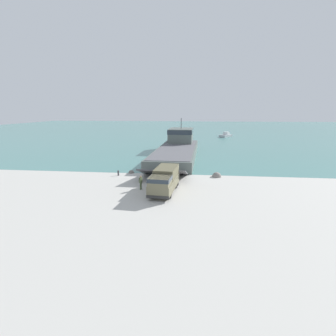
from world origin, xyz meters
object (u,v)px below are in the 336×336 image
at_px(landing_craft, 178,146).
at_px(military_truck, 164,180).
at_px(soldier_on_ramp, 141,182).
at_px(moored_boat_a, 226,135).
at_px(mooring_bollard, 118,173).

xyz_separation_m(landing_craft, military_truck, (0.30, -26.07, -0.33)).
xyz_separation_m(military_truck, soldier_on_ramp, (-2.97, 0.55, -0.47)).
height_order(landing_craft, moored_boat_a, landing_craft).
bearing_deg(military_truck, soldier_on_ramp, -95.85).
relative_size(military_truck, mooring_bollard, 9.51).
bearing_deg(moored_boat_a, military_truck, 114.08).
height_order(landing_craft, soldier_on_ramp, landing_craft).
bearing_deg(military_truck, moored_boat_a, 172.74).
distance_m(moored_boat_a, mooring_bollard, 61.90).
xyz_separation_m(moored_boat_a, mooring_bollard, (-21.53, -58.04, -0.16)).
distance_m(military_truck, moored_boat_a, 66.46).
bearing_deg(moored_boat_a, soldier_on_ramp, 111.48).
bearing_deg(soldier_on_ramp, mooring_bollard, -38.02).
height_order(landing_craft, mooring_bollard, landing_craft).
height_order(military_truck, moored_boat_a, military_truck).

